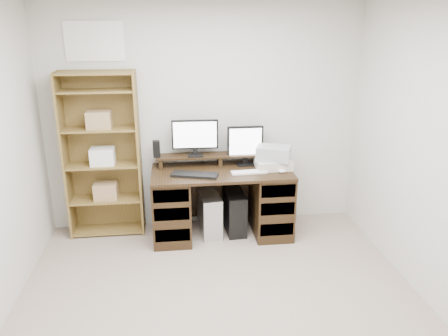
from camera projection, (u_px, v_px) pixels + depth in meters
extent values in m
cube|color=gray|center=(226.00, 333.00, 3.39)|extent=(3.50, 4.00, 0.02)
cube|color=silver|center=(204.00, 118.00, 4.86)|extent=(3.50, 0.02, 2.50)
cube|color=white|center=(94.00, 41.00, 4.45)|extent=(0.60, 0.01, 0.40)
cube|color=black|center=(222.00, 172.00, 4.69)|extent=(1.50, 0.70, 0.03)
cube|color=black|center=(172.00, 207.00, 4.75)|extent=(0.40, 0.66, 0.72)
cube|color=black|center=(271.00, 202.00, 4.87)|extent=(0.40, 0.66, 0.72)
cube|color=black|center=(219.00, 190.00, 5.11)|extent=(1.48, 0.02, 0.65)
cube|color=black|center=(173.00, 235.00, 4.50)|extent=(0.36, 0.01, 0.14)
cube|color=black|center=(172.00, 214.00, 4.43)|extent=(0.36, 0.01, 0.14)
cube|color=black|center=(171.00, 196.00, 4.36)|extent=(0.36, 0.01, 0.14)
cube|color=black|center=(277.00, 229.00, 4.63)|extent=(0.36, 0.01, 0.14)
cube|color=black|center=(278.00, 209.00, 4.55)|extent=(0.36, 0.01, 0.14)
cube|color=black|center=(278.00, 191.00, 4.49)|extent=(0.36, 0.01, 0.14)
cube|color=black|center=(161.00, 162.00, 4.80)|extent=(0.04, 0.20, 0.10)
cube|color=black|center=(219.00, 160.00, 4.88)|extent=(0.04, 0.20, 0.10)
cube|color=black|center=(276.00, 158.00, 4.95)|extent=(0.04, 0.20, 0.10)
cube|color=black|center=(219.00, 155.00, 4.86)|extent=(1.40, 0.22, 0.02)
cube|color=black|center=(195.00, 155.00, 4.79)|extent=(0.17, 0.13, 0.01)
cube|color=black|center=(195.00, 150.00, 4.79)|extent=(0.05, 0.03, 0.09)
cube|color=black|center=(195.00, 134.00, 4.73)|extent=(0.50, 0.05, 0.32)
cube|color=white|center=(195.00, 135.00, 4.71)|extent=(0.47, 0.02, 0.28)
cube|color=black|center=(245.00, 164.00, 4.88)|extent=(0.19, 0.15, 0.02)
cube|color=black|center=(245.00, 158.00, 4.88)|extent=(0.05, 0.03, 0.10)
cube|color=black|center=(245.00, 142.00, 4.81)|extent=(0.40, 0.04, 0.35)
cube|color=white|center=(246.00, 142.00, 4.80)|extent=(0.36, 0.00, 0.30)
cube|color=black|center=(156.00, 149.00, 4.72)|extent=(0.08, 0.08, 0.18)
cube|color=black|center=(195.00, 175.00, 4.53)|extent=(0.51, 0.29, 0.03)
cube|color=white|center=(249.00, 172.00, 4.62)|extent=(0.39, 0.14, 0.02)
ellipsoid|color=white|center=(282.00, 171.00, 4.62)|extent=(0.10, 0.07, 0.03)
cube|color=beige|center=(273.00, 164.00, 4.76)|extent=(0.38, 0.29, 0.09)
cube|color=#A3A8AD|center=(274.00, 153.00, 4.72)|extent=(0.42, 0.36, 0.15)
cube|color=#B7BBBF|center=(209.00, 214.00, 4.88)|extent=(0.25, 0.48, 0.47)
cube|color=black|center=(234.00, 211.00, 4.93)|extent=(0.23, 0.48, 0.47)
cube|color=#19FF33|center=(239.00, 212.00, 4.68)|extent=(0.01, 0.01, 0.01)
cube|color=olive|center=(65.00, 157.00, 4.64)|extent=(0.02, 0.30, 1.80)
cube|color=olive|center=(139.00, 155.00, 4.72)|extent=(0.02, 0.30, 1.80)
cube|color=olive|center=(104.00, 152.00, 4.81)|extent=(0.80, 0.01, 1.80)
cube|color=olive|center=(110.00, 229.00, 4.96)|extent=(0.75, 0.28, 0.02)
cube|color=olive|center=(107.00, 199.00, 4.84)|extent=(0.75, 0.28, 0.02)
cube|color=olive|center=(103.00, 165.00, 4.71)|extent=(0.75, 0.28, 0.02)
cube|color=olive|center=(100.00, 129.00, 4.58)|extent=(0.75, 0.28, 0.02)
cube|color=olive|center=(96.00, 91.00, 4.45)|extent=(0.75, 0.28, 0.02)
cube|color=olive|center=(95.00, 73.00, 4.39)|extent=(0.75, 0.28, 0.02)
cube|color=#A07F54|center=(106.00, 191.00, 4.81)|extent=(0.25, 0.20, 0.18)
cube|color=white|center=(103.00, 156.00, 4.68)|extent=(0.25, 0.20, 0.18)
cube|color=#A07F54|center=(99.00, 120.00, 4.55)|extent=(0.25, 0.20, 0.18)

